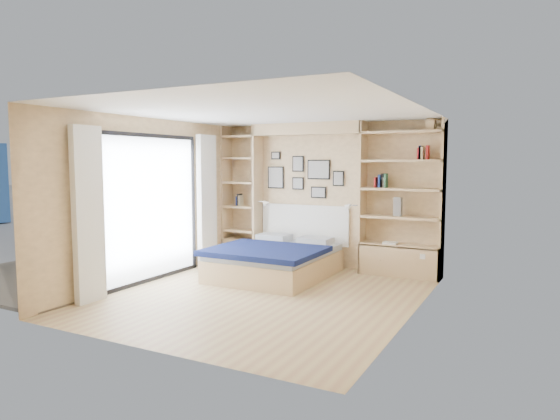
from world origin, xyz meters
The scene contains 8 objects.
ground centered at (0.00, 0.00, 0.00)m, with size 4.50×4.50×0.00m, color tan.
room_shell centered at (-0.39, 1.52, 1.08)m, with size 4.50×4.50×4.50m.
bed centered at (-0.42, 1.14, 0.27)m, with size 1.69×2.15×1.07m.
photo_gallery centered at (-0.45, 2.22, 1.60)m, with size 1.48×0.02×0.82m.
reading_lamps centered at (-0.30, 2.00, 1.10)m, with size 1.92×0.12×0.15m.
shelf_decor centered at (1.10, 2.07, 1.68)m, with size 3.60×0.23×2.03m.
deck centered at (-3.60, 0.00, 0.00)m, with size 3.20×4.00×0.05m, color brown.
deck_chair centered at (-3.86, 0.30, 0.35)m, with size 0.67×0.83×0.73m.
Camera 1 is at (3.29, -5.84, 1.83)m, focal length 32.00 mm.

